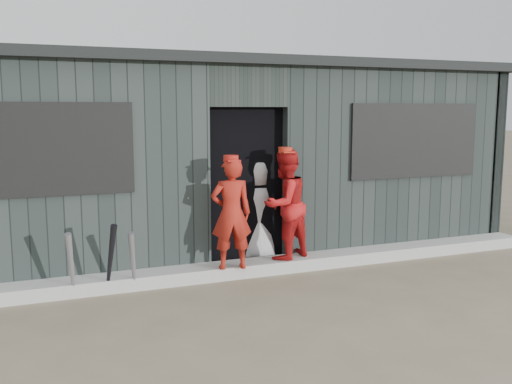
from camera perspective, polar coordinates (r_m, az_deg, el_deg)
name	(u,v)px	position (r m, az deg, el deg)	size (l,w,h in m)	color
ground	(328,325)	(5.43, 7.22, -13.10)	(80.00, 80.00, 0.00)	#6C5F4A
curb	(255,267)	(6.97, -0.06, -7.53)	(8.00, 0.36, 0.15)	#A4A59F
bat_left	(71,266)	(6.22, -17.98, -7.04)	(0.07, 0.07, 0.75)	gray
bat_mid	(133,262)	(6.30, -12.20, -6.86)	(0.07, 0.07, 0.71)	gray
bat_right	(110,260)	(6.24, -14.35, -6.56)	(0.07, 0.07, 0.83)	black
player_red_left	(231,214)	(6.51, -2.49, -2.17)	(0.47, 0.31, 1.28)	#9E1E13
player_red_right	(285,204)	(6.97, 2.90, -1.23)	(0.65, 0.51, 1.35)	red
player_grey_back	(256,211)	(7.31, 0.04, -1.92)	(0.66, 0.43, 1.36)	#BCBCBC
dugout	(213,157)	(8.32, -4.35, 3.52)	(8.30, 3.30, 2.62)	black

